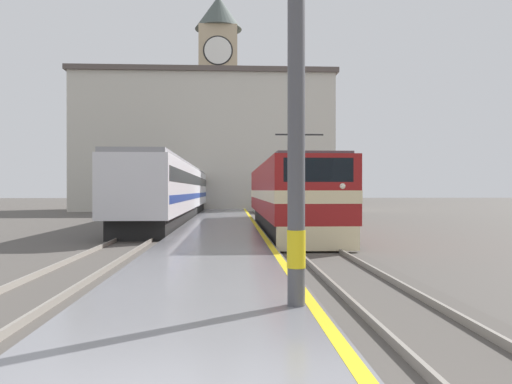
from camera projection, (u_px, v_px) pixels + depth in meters
ground_plane at (223, 221)px, 33.72m from camera, size 200.00×200.00×0.00m
platform at (222, 224)px, 28.73m from camera, size 4.01×140.00×0.27m
rail_track_near at (281, 226)px, 28.90m from camera, size 2.84×140.00×0.16m
rail_track_far at (163, 226)px, 28.56m from camera, size 2.83×140.00×0.16m
locomotive_train at (287, 196)px, 25.59m from camera, size 2.92×18.66×4.47m
passenger_train at (181, 191)px, 38.64m from camera, size 2.92×38.73×3.78m
catenary_mast at (300, 56)px, 7.91m from camera, size 2.14×0.30×8.08m
clock_tower at (218, 94)px, 59.45m from camera, size 5.56×5.56×25.27m
station_building at (205, 143)px, 52.69m from camera, size 26.65×9.19×14.18m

